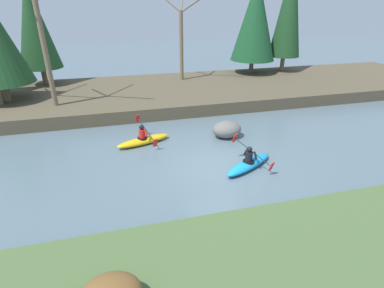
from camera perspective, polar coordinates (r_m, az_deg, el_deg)
name	(u,v)px	position (r m, az deg, el deg)	size (l,w,h in m)	color
ground_plane	(218,167)	(12.66, 4.92, -4.43)	(90.00, 90.00, 0.00)	slate
riverbank_far	(170,92)	(21.99, -4.22, 9.79)	(44.00, 9.17, 0.77)	brown
conifer_tree_mid_left	(33,24)	(24.55, -27.97, 19.54)	(2.88, 2.88, 7.14)	brown
conifer_tree_centre	(255,19)	(26.45, 11.95, 22.29)	(3.63, 3.63, 7.52)	brown
conifer_tree_mid_right	(290,6)	(27.96, 18.09, 23.73)	(2.62, 2.62, 9.24)	#7A664C
bare_tree_mid_upstream	(44,42)	(18.93, -26.33, 17.02)	(4.14, 4.09, 7.56)	#7A664C
bare_tree_mid_downstream	(181,37)	(23.67, -2.03, 19.63)	(3.66, 3.62, 6.65)	#7A664C
kayaker_lead	(249,163)	(12.70, 10.86, -3.59)	(2.66, 1.95, 1.20)	#1993D6
kayaker_middle	(144,140)	(14.76, -9.16, 0.83)	(2.75, 2.02, 1.20)	yellow
boulder_midstream	(227,129)	(15.34, 6.64, 2.80)	(1.50, 1.17, 0.85)	slate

